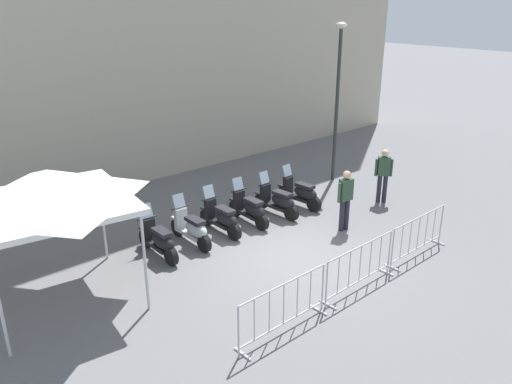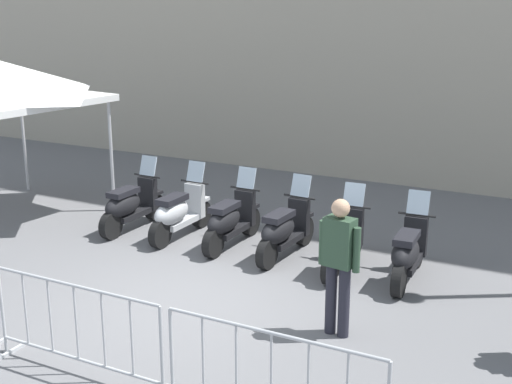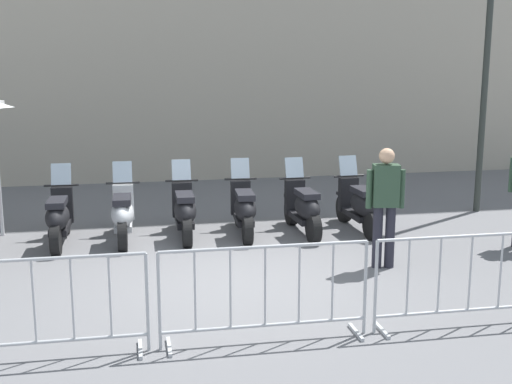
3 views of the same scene
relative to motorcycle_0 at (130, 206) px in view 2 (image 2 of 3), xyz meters
The scene contains 11 objects.
ground_plane 3.35m from the motorcycle_0, 33.63° to the right, with size 120.00×120.00×0.00m, color slate.
motorcycle_0 is the anchor object (origin of this frame).
motorcycle_1 1.00m from the motorcycle_0, ahead, with size 0.59×1.72×1.24m.
motorcycle_2 2.00m from the motorcycle_0, ahead, with size 0.60×1.72×1.24m.
motorcycle_3 2.99m from the motorcycle_0, ahead, with size 0.56×1.73×1.24m.
motorcycle_4 4.00m from the motorcycle_0, ahead, with size 0.67×1.72×1.24m.
motorcycle_5 4.99m from the motorcycle_0, ahead, with size 0.67×1.71×1.24m.
barrier_segment_1 4.89m from the motorcycle_0, 51.67° to the right, with size 2.24×0.71×1.07m.
barrier_segment_2 6.41m from the motorcycle_0, 33.36° to the right, with size 2.24×0.71×1.07m.
officer_mid_plaza 5.12m from the motorcycle_0, 15.88° to the right, with size 0.55×0.23×1.73m.
canopy_tent 3.26m from the motorcycle_0, 164.95° to the right, with size 2.93×2.93×2.91m.
Camera 2 is at (5.72, -6.41, 3.98)m, focal length 48.31 mm.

